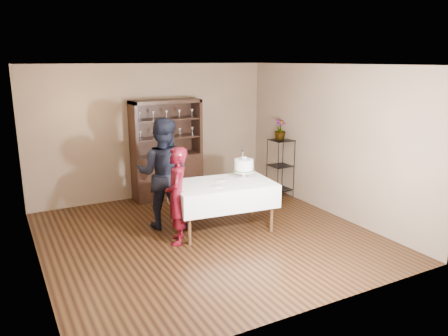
# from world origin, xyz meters

# --- Properties ---
(floor) EXTENTS (5.00, 5.00, 0.00)m
(floor) POSITION_xyz_m (0.00, 0.00, 0.00)
(floor) COLOR black
(floor) RESTS_ON ground
(ceiling) EXTENTS (5.00, 5.00, 0.00)m
(ceiling) POSITION_xyz_m (0.00, 0.00, 2.70)
(ceiling) COLOR white
(ceiling) RESTS_ON back_wall
(back_wall) EXTENTS (5.00, 0.02, 2.70)m
(back_wall) POSITION_xyz_m (0.00, 2.50, 1.35)
(back_wall) COLOR brown
(back_wall) RESTS_ON floor
(wall_left) EXTENTS (0.02, 5.00, 2.70)m
(wall_left) POSITION_xyz_m (-2.50, 0.00, 1.35)
(wall_left) COLOR brown
(wall_left) RESTS_ON floor
(wall_right) EXTENTS (0.02, 5.00, 2.70)m
(wall_right) POSITION_xyz_m (2.50, 0.00, 1.35)
(wall_right) COLOR brown
(wall_right) RESTS_ON floor
(china_hutch) EXTENTS (1.40, 0.48, 2.00)m
(china_hutch) POSITION_xyz_m (0.20, 2.25, 0.66)
(china_hutch) COLOR black
(china_hutch) RESTS_ON floor
(plant_etagere) EXTENTS (0.42, 0.42, 1.20)m
(plant_etagere) POSITION_xyz_m (2.28, 1.20, 0.65)
(plant_etagere) COLOR black
(plant_etagere) RESTS_ON floor
(cake_table) EXTENTS (1.74, 1.18, 0.82)m
(cake_table) POSITION_xyz_m (0.35, 0.12, 0.63)
(cake_table) COLOR white
(cake_table) RESTS_ON floor
(woman) EXTENTS (0.56, 0.65, 1.51)m
(woman) POSITION_xyz_m (-0.51, -0.01, 0.76)
(woman) COLOR #3C0511
(woman) RESTS_ON floor
(man) EXTENTS (1.14, 1.08, 1.86)m
(man) POSITION_xyz_m (-0.45, 0.72, 0.93)
(man) COLOR black
(man) RESTS_ON floor
(cake) EXTENTS (0.41, 0.41, 0.50)m
(cake) POSITION_xyz_m (0.82, 0.24, 1.02)
(cake) COLOR silver
(cake) RESTS_ON cake_table
(plate_near) EXTENTS (0.25, 0.25, 0.01)m
(plate_near) POSITION_xyz_m (0.17, -0.05, 0.83)
(plate_near) COLOR silver
(plate_near) RESTS_ON cake_table
(plate_far) EXTENTS (0.19, 0.19, 0.01)m
(plate_far) POSITION_xyz_m (0.38, 0.25, 0.83)
(plate_far) COLOR silver
(plate_far) RESTS_ON cake_table
(potted_plant) EXTENTS (0.25, 0.25, 0.42)m
(potted_plant) POSITION_xyz_m (2.25, 1.22, 1.40)
(potted_plant) COLOR #426831
(potted_plant) RESTS_ON plant_etagere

